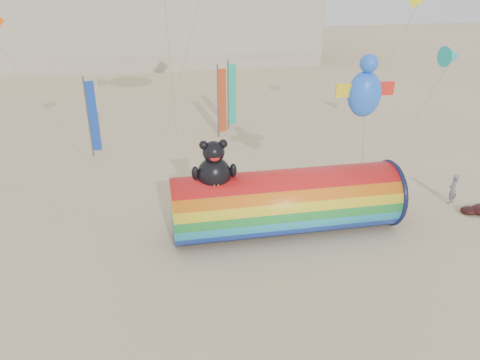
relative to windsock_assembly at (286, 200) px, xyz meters
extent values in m
plane|color=#CCB58C|center=(-2.46, -0.67, -1.58)|extent=(160.00, 160.00, 0.00)
cylinder|color=red|center=(0.01, 0.00, -0.08)|extent=(10.32, 3.01, 3.01)
torus|color=#0F1438|center=(5.07, 0.00, -0.08)|extent=(0.21, 3.16, 3.16)
cylinder|color=black|center=(5.19, 0.00, -0.08)|extent=(0.05, 2.98, 2.98)
ellipsoid|color=black|center=(-3.26, 0.00, 1.55)|extent=(1.47, 1.32, 1.55)
ellipsoid|color=#FFAE1A|center=(-3.26, -0.47, 1.47)|extent=(0.76, 0.33, 0.66)
sphere|color=black|center=(-3.26, 0.00, 2.59)|extent=(0.95, 0.95, 0.95)
sphere|color=black|center=(-3.67, 0.00, 2.93)|extent=(0.38, 0.38, 0.38)
sphere|color=black|center=(-2.84, 0.00, 2.93)|extent=(0.38, 0.38, 0.38)
ellipsoid|color=red|center=(-3.26, -0.39, 2.46)|extent=(0.42, 0.15, 0.26)
ellipsoid|color=black|center=(-4.07, -0.09, 1.73)|extent=(0.31, 0.31, 0.62)
ellipsoid|color=black|center=(-2.44, -0.09, 1.73)|extent=(0.31, 0.31, 0.62)
imported|color=slate|center=(9.28, 1.05, -0.79)|extent=(0.70, 0.62, 1.60)
ellipsoid|color=#3E0D0B|center=(9.54, -0.14, -1.43)|extent=(0.91, 0.77, 0.32)
cylinder|color=#59595E|center=(-9.63, 11.56, 1.02)|extent=(0.10, 0.10, 5.20)
cube|color=#163BA6|center=(-9.32, 11.56, 1.07)|extent=(0.56, 0.06, 4.50)
cylinder|color=#59595E|center=(-1.03, 13.77, 1.02)|extent=(0.10, 0.10, 5.20)
cube|color=#BE3F1A|center=(-0.72, 13.77, 1.07)|extent=(0.56, 0.06, 4.50)
cylinder|color=#59595E|center=(-0.03, 15.36, 1.02)|extent=(0.10, 0.10, 5.20)
cube|color=#1CBA8D|center=(0.28, 15.36, 1.07)|extent=(0.56, 0.06, 4.50)
ellipsoid|color=blue|center=(2.37, -1.80, 5.22)|extent=(1.32, 1.03, 1.76)
cone|color=#16B7B5|center=(11.81, 6.77, 4.92)|extent=(1.22, 1.22, 1.09)
camera|label=1|loc=(-5.67, -18.17, 9.63)|focal=35.00mm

